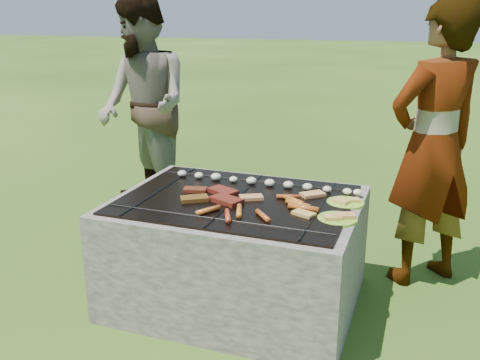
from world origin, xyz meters
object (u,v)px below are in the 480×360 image
(fire_pit, at_px, (237,254))
(plate_far, at_px, (346,202))
(bystander, at_px, (143,107))
(cook, at_px, (433,147))
(plate_near, at_px, (338,218))

(fire_pit, relative_size, plate_far, 5.47)
(plate_far, bearing_deg, bystander, 150.64)
(cook, xyz_separation_m, bystander, (-2.16, 0.49, 0.03))
(fire_pit, bearing_deg, plate_far, 13.81)
(fire_pit, relative_size, bystander, 0.76)
(plate_near, xyz_separation_m, bystander, (-1.75, 1.23, 0.25))
(plate_far, xyz_separation_m, cook, (0.41, 0.49, 0.22))
(plate_near, relative_size, cook, 0.13)
(cook, bearing_deg, plate_near, 18.79)
(plate_near, xyz_separation_m, cook, (0.41, 0.74, 0.22))
(plate_far, distance_m, bystander, 2.03)
(cook, height_order, bystander, bystander)
(plate_far, distance_m, plate_near, 0.24)
(cook, bearing_deg, fire_pit, -9.23)
(plate_near, height_order, cook, cook)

